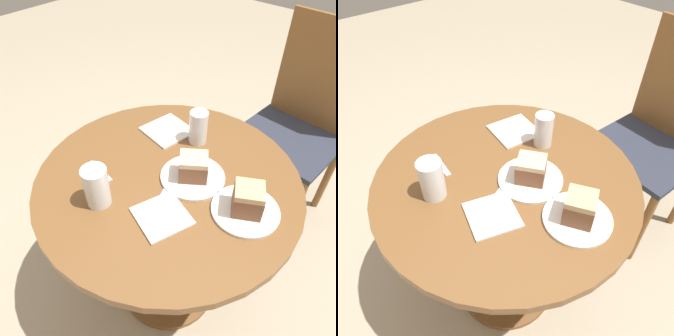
# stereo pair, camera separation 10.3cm
# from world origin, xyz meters

# --- Properties ---
(ground_plane) EXTENTS (8.00, 8.00, 0.00)m
(ground_plane) POSITION_xyz_m (0.00, 0.00, 0.00)
(ground_plane) COLOR tan
(table) EXTENTS (0.86, 0.86, 0.71)m
(table) POSITION_xyz_m (0.00, 0.00, 0.54)
(table) COLOR brown
(table) RESTS_ON ground_plane
(chair) EXTENTS (0.47, 0.43, 0.99)m
(chair) POSITION_xyz_m (0.11, 0.83, 0.52)
(chair) COLOR brown
(chair) RESTS_ON ground_plane
(plate_near) EXTENTS (0.21, 0.21, 0.01)m
(plate_near) POSITION_xyz_m (0.06, 0.05, 0.71)
(plate_near) COLOR white
(plate_near) RESTS_ON table
(plate_far) EXTENTS (0.20, 0.20, 0.01)m
(plate_far) POSITION_xyz_m (0.26, 0.04, 0.71)
(plate_far) COLOR white
(plate_far) RESTS_ON table
(cake_slice_near) EXTENTS (0.12, 0.12, 0.08)m
(cake_slice_near) POSITION_xyz_m (0.06, 0.05, 0.76)
(cake_slice_near) COLOR brown
(cake_slice_near) RESTS_ON plate_near
(cake_slice_far) EXTENTS (0.11, 0.11, 0.09)m
(cake_slice_far) POSITION_xyz_m (0.26, 0.04, 0.76)
(cake_slice_far) COLOR brown
(cake_slice_far) RESTS_ON plate_far
(glass_lemonade) EXTENTS (0.07, 0.07, 0.12)m
(glass_lemonade) POSITION_xyz_m (-0.04, 0.21, 0.76)
(glass_lemonade) COLOR beige
(glass_lemonade) RESTS_ON table
(glass_water) EXTENTS (0.07, 0.07, 0.13)m
(glass_water) POSITION_xyz_m (-0.08, -0.21, 0.76)
(glass_water) COLOR silver
(glass_water) RESTS_ON table
(napkin_stack) EXTENTS (0.18, 0.18, 0.01)m
(napkin_stack) POSITION_xyz_m (-0.16, 0.18, 0.71)
(napkin_stack) COLOR silver
(napkin_stack) RESTS_ON table
(fork) EXTENTS (0.08, 0.17, 0.00)m
(fork) POSITION_xyz_m (0.05, -0.08, 0.71)
(fork) COLOR silver
(fork) RESTS_ON table
(spoon) EXTENTS (0.12, 0.03, 0.00)m
(spoon) POSITION_xyz_m (-0.18, -0.13, 0.71)
(spoon) COLOR silver
(spoon) RESTS_ON table
(napkin_side) EXTENTS (0.18, 0.18, 0.01)m
(napkin_side) POSITION_xyz_m (0.09, -0.13, 0.71)
(napkin_side) COLOR silver
(napkin_side) RESTS_ON table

